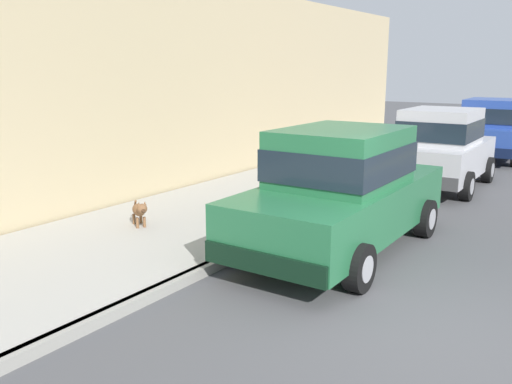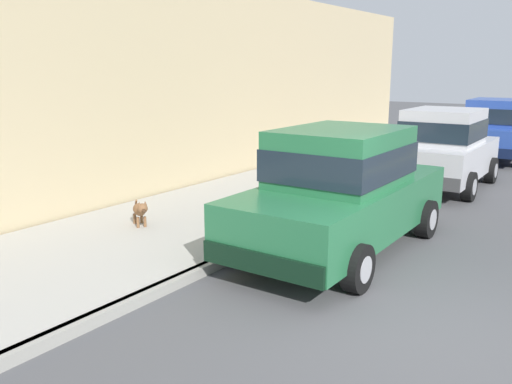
{
  "view_description": "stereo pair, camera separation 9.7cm",
  "coord_description": "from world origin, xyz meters",
  "px_view_note": "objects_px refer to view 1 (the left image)",
  "views": [
    {
      "loc": [
        1.38,
        -5.53,
        2.79
      ],
      "look_at": [
        -3.42,
        1.44,
        0.85
      ],
      "focal_mm": 37.85,
      "sensor_mm": 36.0,
      "label": 1
    },
    {
      "loc": [
        1.46,
        -5.47,
        2.79
      ],
      "look_at": [
        -3.42,
        1.44,
        0.85
      ],
      "focal_mm": 37.85,
      "sensor_mm": 36.0,
      "label": 2
    }
  ],
  "objects_px": {
    "car_green_sedan": "(342,189)",
    "dog_brown": "(139,210)",
    "car_blue_hatchback": "(493,128)",
    "car_silver_hatchback": "(441,147)"
  },
  "relations": [
    {
      "from": "car_silver_hatchback",
      "to": "car_green_sedan",
      "type": "bearing_deg",
      "value": -89.23
    },
    {
      "from": "car_green_sedan",
      "to": "car_blue_hatchback",
      "type": "bearing_deg",
      "value": 89.71
    },
    {
      "from": "car_silver_hatchback",
      "to": "dog_brown",
      "type": "bearing_deg",
      "value": -114.74
    },
    {
      "from": "car_green_sedan",
      "to": "dog_brown",
      "type": "height_order",
      "value": "car_green_sedan"
    },
    {
      "from": "car_blue_hatchback",
      "to": "dog_brown",
      "type": "distance_m",
      "value": 12.25
    },
    {
      "from": "car_green_sedan",
      "to": "car_silver_hatchback",
      "type": "relative_size",
      "value": 1.21
    },
    {
      "from": "dog_brown",
      "to": "car_green_sedan",
      "type": "bearing_deg",
      "value": 20.97
    },
    {
      "from": "car_green_sedan",
      "to": "dog_brown",
      "type": "xyz_separation_m",
      "value": [
        -3.19,
        -1.22,
        -0.55
      ]
    },
    {
      "from": "car_green_sedan",
      "to": "dog_brown",
      "type": "relative_size",
      "value": 6.87
    },
    {
      "from": "car_green_sedan",
      "to": "dog_brown",
      "type": "distance_m",
      "value": 3.46
    }
  ]
}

